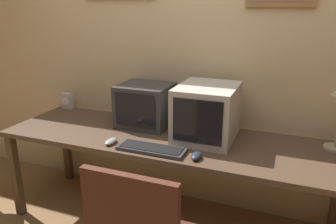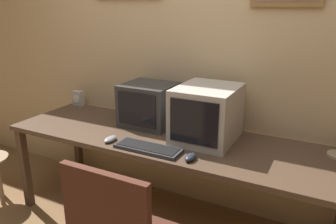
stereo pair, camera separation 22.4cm
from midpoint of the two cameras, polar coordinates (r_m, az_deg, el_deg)
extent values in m
cube|color=#D1B284|center=(2.55, 1.07, 11.33)|extent=(8.00, 0.05, 2.60)
cube|color=#4C3828|center=(2.31, -2.78, -4.86)|extent=(2.40, 0.71, 0.04)
cube|color=#4C3828|center=(2.89, -27.05, -9.89)|extent=(0.06, 0.06, 0.68)
cube|color=#4C3828|center=(3.28, -19.14, -5.59)|extent=(0.06, 0.06, 0.68)
cube|color=#333333|center=(2.50, -6.51, 1.18)|extent=(0.38, 0.35, 0.32)
cube|color=black|center=(2.35, -8.51, 0.17)|extent=(0.32, 0.01, 0.24)
cube|color=#B7B2A8|center=(2.24, 3.97, -0.06)|extent=(0.39, 0.46, 0.37)
cube|color=black|center=(2.03, 1.96, -1.77)|extent=(0.32, 0.01, 0.28)
cube|color=#333338|center=(2.10, -5.96, -6.49)|extent=(0.44, 0.15, 0.02)
cube|color=black|center=(2.10, -5.98, -6.17)|extent=(0.41, 0.12, 0.00)
ellipsoid|color=#282D3D|center=(1.98, 1.70, -7.73)|extent=(0.06, 0.11, 0.04)
ellipsoid|color=gray|center=(2.24, -12.77, -5.07)|extent=(0.06, 0.12, 0.03)
cube|color=#B7B2AD|center=(3.10, -19.18, 1.81)|extent=(0.10, 0.05, 0.14)
cylinder|color=white|center=(3.08, -19.53, 1.67)|extent=(0.07, 0.00, 0.07)
cylinder|color=tan|center=(2.33, 24.65, -5.74)|extent=(0.14, 0.14, 0.02)
camera|label=1|loc=(0.11, -92.86, -0.92)|focal=35.00mm
camera|label=2|loc=(0.11, 87.14, 0.92)|focal=35.00mm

